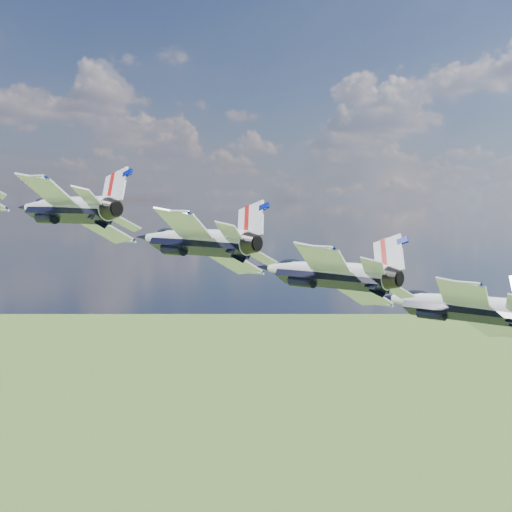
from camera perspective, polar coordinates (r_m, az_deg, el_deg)
jet_1 at (r=70.78m, az=-15.21°, el=3.72°), size 15.68×19.45×10.63m
jet_2 at (r=68.10m, az=-5.21°, el=1.29°), size 15.68×19.45×10.63m
jet_3 at (r=67.74m, az=5.23°, el=-1.30°), size 15.68×19.45×10.63m
jet_4 at (r=69.75m, az=15.44°, el=-3.78°), size 15.68×19.45×10.63m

